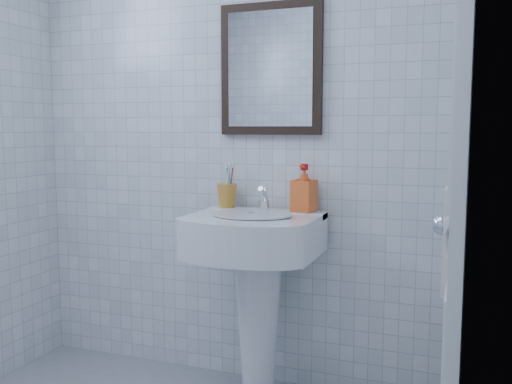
% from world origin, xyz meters
% --- Properties ---
extents(wall_back, '(2.20, 0.02, 2.50)m').
position_xyz_m(wall_back, '(0.00, 1.20, 1.25)').
color(wall_back, white).
rests_on(wall_back, ground).
extents(wall_right, '(0.02, 2.40, 2.50)m').
position_xyz_m(wall_right, '(1.10, 0.00, 1.25)').
color(wall_right, white).
rests_on(wall_right, ground).
extents(washbasin, '(0.58, 0.42, 0.89)m').
position_xyz_m(washbasin, '(0.20, 0.99, 0.60)').
color(washbasin, white).
rests_on(washbasin, ground).
extents(faucet, '(0.05, 0.10, 0.12)m').
position_xyz_m(faucet, '(0.20, 1.09, 0.93)').
color(faucet, silver).
rests_on(faucet, washbasin).
extents(toothbrush_cup, '(0.13, 0.13, 0.12)m').
position_xyz_m(toothbrush_cup, '(-0.00, 1.12, 0.94)').
color(toothbrush_cup, '#C2852A').
rests_on(toothbrush_cup, washbasin).
extents(soap_dispenser, '(0.12, 0.12, 0.22)m').
position_xyz_m(soap_dispenser, '(0.39, 1.12, 0.99)').
color(soap_dispenser, '#E64A16').
rests_on(soap_dispenser, washbasin).
extents(wall_mirror, '(0.50, 0.04, 0.62)m').
position_xyz_m(wall_mirror, '(0.20, 1.18, 1.55)').
color(wall_mirror, black).
rests_on(wall_mirror, wall_back).
extents(bathroom_door, '(0.04, 0.80, 2.00)m').
position_xyz_m(bathroom_door, '(1.08, 0.55, 1.00)').
color(bathroom_door, silver).
rests_on(bathroom_door, ground).
extents(towel_ring, '(0.01, 0.18, 0.18)m').
position_xyz_m(towel_ring, '(1.06, 0.70, 1.05)').
color(towel_ring, silver).
rests_on(towel_ring, wall_right).
extents(hand_towel, '(0.03, 0.16, 0.38)m').
position_xyz_m(hand_towel, '(1.04, 0.70, 0.87)').
color(hand_towel, silver).
rests_on(hand_towel, towel_ring).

